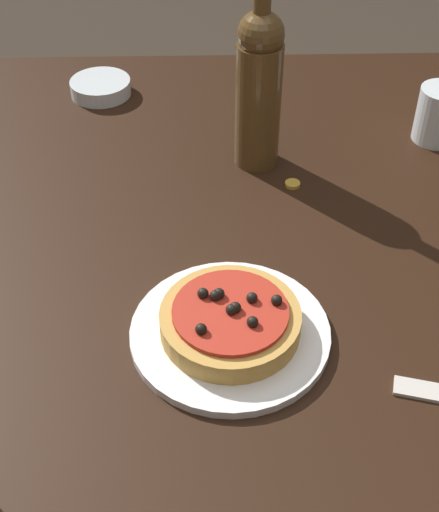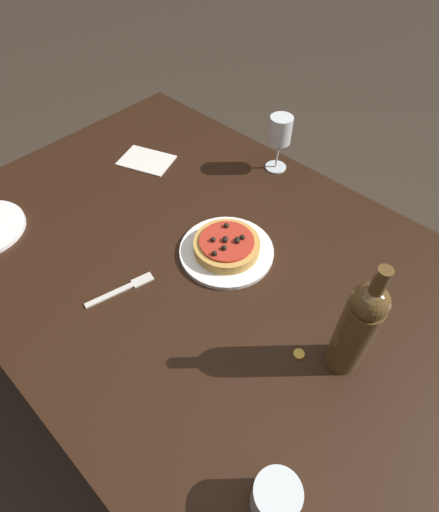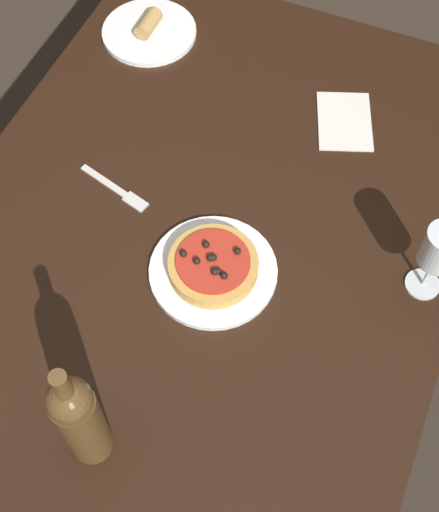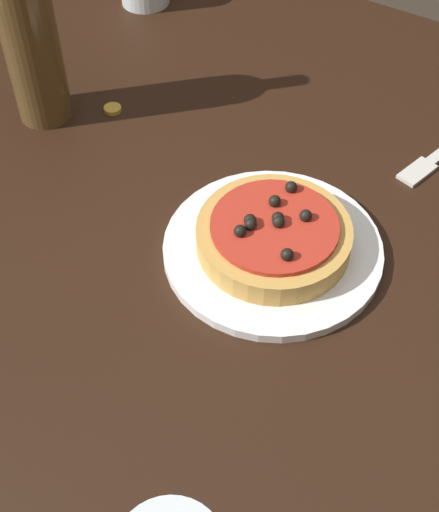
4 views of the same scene
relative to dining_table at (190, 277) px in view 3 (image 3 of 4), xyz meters
The scene contains 9 objects.
ground_plane 0.65m from the dining_table, ahead, with size 14.00×14.00×0.00m, color #382D23.
dining_table is the anchor object (origin of this frame).
dinner_plate 0.10m from the dining_table, 80.39° to the left, with size 0.25×0.25×0.01m.
pizza 0.12m from the dining_table, 80.30° to the left, with size 0.17×0.17×0.05m.
wine_bottle 0.45m from the dining_table, ahead, with size 0.07×0.07×0.31m.
fork 0.23m from the dining_table, 114.43° to the right, with size 0.06×0.17×0.00m.
side_plate 0.64m from the dining_table, 147.16° to the right, with size 0.23×0.23×0.05m.
paper_napkin 0.49m from the dining_table, 159.40° to the left, with size 0.20×0.17×0.00m.
bottle_cap 0.34m from the dining_table, ahead, with size 0.02×0.02×0.01m.
Camera 3 is at (0.63, 0.33, 1.92)m, focal length 50.00 mm.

